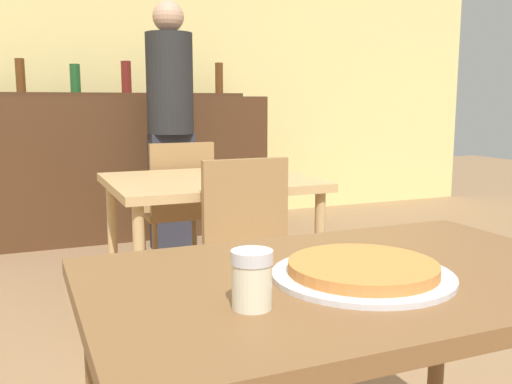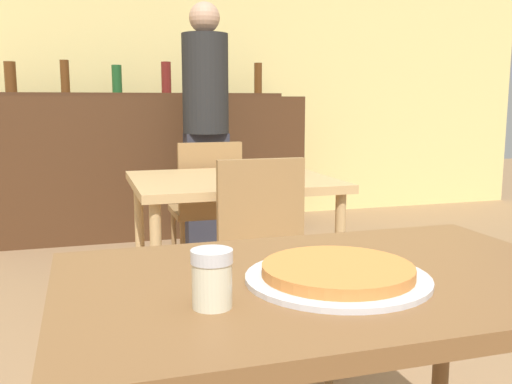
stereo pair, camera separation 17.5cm
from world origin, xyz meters
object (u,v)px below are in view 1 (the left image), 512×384
at_px(chair_far_side_front, 255,250).
at_px(chair_far_side_back, 178,203).
at_px(pizza_tray, 364,271).
at_px(cheese_shaker, 252,279).
at_px(person_standing, 171,117).

bearing_deg(chair_far_side_front, chair_far_side_back, 90.00).
xyz_separation_m(pizza_tray, cheese_shaker, (-0.29, -0.07, 0.04)).
bearing_deg(person_standing, pizza_tray, -96.98).
distance_m(chair_far_side_front, cheese_shaker, 1.31).
xyz_separation_m(pizza_tray, person_standing, (0.38, 3.13, 0.25)).
distance_m(chair_far_side_back, person_standing, 0.98).
bearing_deg(chair_far_side_front, cheese_shaker, -112.95).
bearing_deg(chair_far_side_front, pizza_tray, -100.66).
bearing_deg(chair_far_side_back, cheese_shaker, 78.17).
bearing_deg(chair_far_side_back, chair_far_side_front, 90.00).
bearing_deg(pizza_tray, chair_far_side_front, 79.34).
xyz_separation_m(chair_far_side_front, person_standing, (0.18, 2.03, 0.49)).
relative_size(chair_far_side_front, pizza_tray, 2.21).
xyz_separation_m(chair_far_side_back, pizza_tray, (-0.21, -2.30, 0.25)).
height_order(chair_far_side_back, person_standing, person_standing).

